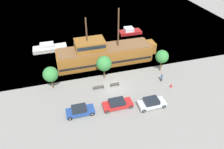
{
  "coord_description": "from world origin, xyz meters",
  "views": [
    {
      "loc": [
        -8.58,
        -28.66,
        24.09
      ],
      "look_at": [
        0.21,
        2.0,
        1.2
      ],
      "focal_mm": 35.0,
      "sensor_mm": 36.0,
      "label": 1
    }
  ],
  "objects_px": {
    "parked_car_curb_mid": "(80,111)",
    "pedestrian_walking_near": "(162,77)",
    "fire_hydrant": "(171,86)",
    "bench_promenade_east": "(115,84)",
    "parked_car_curb_front": "(152,103)",
    "pirate_ship": "(104,54)",
    "bench_promenade_west": "(98,87)",
    "parked_car_curb_rear": "(117,104)",
    "moored_boat_outer": "(49,48)",
    "moored_boat_dockside": "(130,31)"
  },
  "relations": [
    {
      "from": "bench_promenade_east",
      "to": "bench_promenade_west",
      "type": "distance_m",
      "value": 2.94
    },
    {
      "from": "moored_boat_dockside",
      "to": "bench_promenade_east",
      "type": "xyz_separation_m",
      "value": [
        -9.84,
        -19.61,
        -0.18
      ]
    },
    {
      "from": "pirate_ship",
      "to": "fire_hydrant",
      "type": "bearing_deg",
      "value": -50.5
    },
    {
      "from": "pirate_ship",
      "to": "parked_car_curb_front",
      "type": "height_order",
      "value": "pirate_ship"
    },
    {
      "from": "parked_car_curb_front",
      "to": "bench_promenade_east",
      "type": "bearing_deg",
      "value": 122.15
    },
    {
      "from": "parked_car_curb_rear",
      "to": "bench_promenade_west",
      "type": "xyz_separation_m",
      "value": [
        -1.83,
        5.09,
        -0.24
      ]
    },
    {
      "from": "pirate_ship",
      "to": "bench_promenade_west",
      "type": "bearing_deg",
      "value": -110.21
    },
    {
      "from": "pirate_ship",
      "to": "moored_boat_dockside",
      "type": "xyz_separation_m",
      "value": [
        9.77,
        11.47,
        -1.43
      ]
    },
    {
      "from": "moored_boat_outer",
      "to": "parked_car_curb_mid",
      "type": "bearing_deg",
      "value": -80.93
    },
    {
      "from": "parked_car_curb_front",
      "to": "fire_hydrant",
      "type": "xyz_separation_m",
      "value": [
        5.29,
        3.34,
        -0.31
      ]
    },
    {
      "from": "fire_hydrant",
      "to": "bench_promenade_west",
      "type": "height_order",
      "value": "bench_promenade_west"
    },
    {
      "from": "pedestrian_walking_near",
      "to": "bench_promenade_west",
      "type": "bearing_deg",
      "value": 175.66
    },
    {
      "from": "bench_promenade_east",
      "to": "fire_hydrant",
      "type": "bearing_deg",
      "value": -18.41
    },
    {
      "from": "parked_car_curb_front",
      "to": "parked_car_curb_mid",
      "type": "xyz_separation_m",
      "value": [
        -10.99,
        1.42,
        -0.0
      ]
    },
    {
      "from": "parked_car_curb_mid",
      "to": "fire_hydrant",
      "type": "relative_size",
      "value": 5.53
    },
    {
      "from": "pirate_ship",
      "to": "moored_boat_outer",
      "type": "relative_size",
      "value": 2.76
    },
    {
      "from": "moored_boat_outer",
      "to": "bench_promenade_west",
      "type": "height_order",
      "value": "moored_boat_outer"
    },
    {
      "from": "fire_hydrant",
      "to": "bench_promenade_west",
      "type": "distance_m",
      "value": 12.67
    },
    {
      "from": "moored_boat_outer",
      "to": "pirate_ship",
      "type": "bearing_deg",
      "value": -38.12
    },
    {
      "from": "parked_car_curb_front",
      "to": "pedestrian_walking_near",
      "type": "xyz_separation_m",
      "value": [
        4.47,
        5.54,
        0.09
      ]
    },
    {
      "from": "parked_car_curb_front",
      "to": "pedestrian_walking_near",
      "type": "distance_m",
      "value": 7.12
    },
    {
      "from": "moored_boat_outer",
      "to": "bench_promenade_west",
      "type": "xyz_separation_m",
      "value": [
        7.4,
        -16.35,
        -0.2
      ]
    },
    {
      "from": "moored_boat_dockside",
      "to": "pedestrian_walking_near",
      "type": "height_order",
      "value": "moored_boat_dockside"
    },
    {
      "from": "parked_car_curb_rear",
      "to": "bench_promenade_west",
      "type": "relative_size",
      "value": 2.45
    },
    {
      "from": "pirate_ship",
      "to": "bench_promenade_east",
      "type": "distance_m",
      "value": 8.3
    },
    {
      "from": "parked_car_curb_rear",
      "to": "pedestrian_walking_near",
      "type": "height_order",
      "value": "pedestrian_walking_near"
    },
    {
      "from": "bench_promenade_west",
      "to": "pedestrian_walking_near",
      "type": "relative_size",
      "value": 1.17
    },
    {
      "from": "pirate_ship",
      "to": "parked_car_curb_mid",
      "type": "bearing_deg",
      "value": -118.0
    },
    {
      "from": "bench_promenade_east",
      "to": "parked_car_curb_front",
      "type": "bearing_deg",
      "value": -57.85
    },
    {
      "from": "parked_car_curb_mid",
      "to": "fire_hydrant",
      "type": "distance_m",
      "value": 16.4
    },
    {
      "from": "fire_hydrant",
      "to": "bench_promenade_east",
      "type": "bearing_deg",
      "value": 161.59
    },
    {
      "from": "bench_promenade_east",
      "to": "bench_promenade_west",
      "type": "height_order",
      "value": "same"
    },
    {
      "from": "fire_hydrant",
      "to": "bench_promenade_west",
      "type": "bearing_deg",
      "value": 165.98
    },
    {
      "from": "parked_car_curb_mid",
      "to": "pedestrian_walking_near",
      "type": "distance_m",
      "value": 16.0
    },
    {
      "from": "moored_boat_outer",
      "to": "parked_car_curb_rear",
      "type": "xyz_separation_m",
      "value": [
        9.23,
        -21.45,
        0.04
      ]
    },
    {
      "from": "moored_boat_dockside",
      "to": "moored_boat_outer",
      "type": "height_order",
      "value": "moored_boat_outer"
    },
    {
      "from": "moored_boat_dockside",
      "to": "bench_promenade_west",
      "type": "relative_size",
      "value": 2.96
    },
    {
      "from": "pirate_ship",
      "to": "bench_promenade_west",
      "type": "distance_m",
      "value": 8.87
    },
    {
      "from": "bench_promenade_west",
      "to": "moored_boat_outer",
      "type": "bearing_deg",
      "value": 114.35
    },
    {
      "from": "parked_car_curb_front",
      "to": "bench_promenade_east",
      "type": "relative_size",
      "value": 2.78
    },
    {
      "from": "moored_boat_outer",
      "to": "bench_promenade_east",
      "type": "bearing_deg",
      "value": -57.62
    },
    {
      "from": "parked_car_curb_rear",
      "to": "bench_promenade_east",
      "type": "distance_m",
      "value": 5.26
    },
    {
      "from": "pirate_ship",
      "to": "moored_boat_dockside",
      "type": "height_order",
      "value": "pirate_ship"
    },
    {
      "from": "pedestrian_walking_near",
      "to": "pirate_ship",
      "type": "bearing_deg",
      "value": 133.05
    },
    {
      "from": "moored_boat_outer",
      "to": "parked_car_curb_rear",
      "type": "bearing_deg",
      "value": -66.71
    },
    {
      "from": "moored_boat_outer",
      "to": "parked_car_curb_mid",
      "type": "height_order",
      "value": "moored_boat_outer"
    },
    {
      "from": "pirate_ship",
      "to": "bench_promenade_west",
      "type": "relative_size",
      "value": 10.67
    },
    {
      "from": "parked_car_curb_mid",
      "to": "pedestrian_walking_near",
      "type": "bearing_deg",
      "value": 14.92
    },
    {
      "from": "pirate_ship",
      "to": "bench_promenade_east",
      "type": "relative_size",
      "value": 13.08
    },
    {
      "from": "moored_boat_outer",
      "to": "bench_promenade_west",
      "type": "relative_size",
      "value": 3.87
    }
  ]
}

